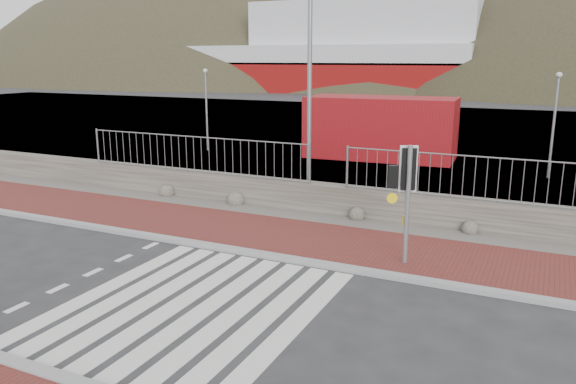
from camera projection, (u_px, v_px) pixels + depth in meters
The scene contains 15 objects.
ground at pixel (193, 306), 10.79m from camera, with size 220.00×220.00×0.00m, color #28282B.
sidewalk_far at pixel (291, 238), 14.75m from camera, with size 40.00×3.00×0.08m, color maroon.
kerb_near at pixel (74, 383), 8.14m from camera, with size 40.00×0.25×0.12m, color gray.
kerb_far at pixel (264, 255), 13.42m from camera, with size 40.00×0.25×0.12m, color gray.
zebra_crossing at pixel (193, 306), 10.79m from camera, with size 4.62×5.60×0.01m.
gravel_strip at pixel (319, 219), 16.51m from camera, with size 40.00×1.50×0.06m, color #59544C.
stone_wall at pixel (329, 199), 17.11m from camera, with size 40.00×0.60×0.90m, color #4C463E.
railing at pixel (328, 156), 16.66m from camera, with size 18.07×0.07×1.22m.
quay at pixel (447, 133), 35.35m from camera, with size 120.00×40.00×0.50m, color #4C4C4F.
water at pixel (499, 98), 66.16m from camera, with size 220.00×50.00×0.05m, color #3F4C54.
ferry at pixel (321, 52), 79.50m from camera, with size 50.00×16.00×20.00m.
hills_backdrop at pixel (545, 233), 90.76m from camera, with size 254.00×90.00×100.00m.
traffic_signal_far at pixel (407, 179), 12.42m from camera, with size 0.68×0.44×2.79m.
streetlight at pixel (313, 59), 17.17m from camera, with size 1.68×0.74×8.22m.
shipping_container at pixel (380, 128), 26.46m from camera, with size 6.87×2.86×2.86m, color maroon.
Camera 1 is at (5.91, -8.26, 4.65)m, focal length 35.00 mm.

